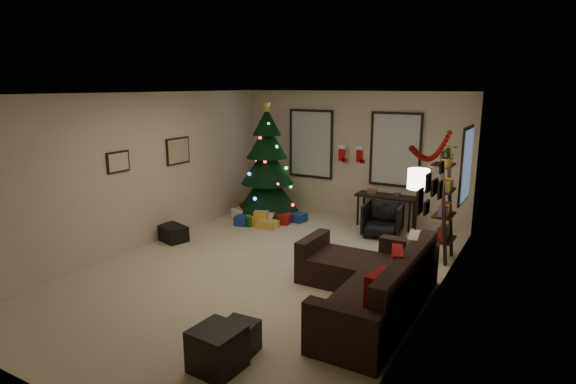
% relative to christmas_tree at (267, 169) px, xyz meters
% --- Properties ---
extents(floor, '(7.00, 7.00, 0.00)m').
position_rel_christmas_tree_xyz_m(floor, '(1.56, -2.62, -1.06)').
color(floor, '#C7B697').
rests_on(floor, ground).
extents(ceiling, '(7.00, 7.00, 0.00)m').
position_rel_christmas_tree_xyz_m(ceiling, '(1.56, -2.62, 1.64)').
color(ceiling, white).
rests_on(ceiling, floor).
extents(wall_back, '(5.00, 0.00, 5.00)m').
position_rel_christmas_tree_xyz_m(wall_back, '(1.56, 0.88, 0.29)').
color(wall_back, beige).
rests_on(wall_back, floor).
extents(wall_front, '(5.00, 0.00, 5.00)m').
position_rel_christmas_tree_xyz_m(wall_front, '(1.56, -6.12, 0.29)').
color(wall_front, beige).
rests_on(wall_front, floor).
extents(wall_left, '(0.00, 7.00, 7.00)m').
position_rel_christmas_tree_xyz_m(wall_left, '(-0.94, -2.62, 0.29)').
color(wall_left, beige).
rests_on(wall_left, floor).
extents(wall_right, '(0.00, 7.00, 7.00)m').
position_rel_christmas_tree_xyz_m(wall_right, '(4.06, -2.62, 0.29)').
color(wall_right, beige).
rests_on(wall_right, floor).
extents(window_back_left, '(1.05, 0.06, 1.50)m').
position_rel_christmas_tree_xyz_m(window_back_left, '(0.61, 0.85, 0.49)').
color(window_back_left, '#728CB2').
rests_on(window_back_left, wall_back).
extents(window_back_right, '(1.05, 0.06, 1.50)m').
position_rel_christmas_tree_xyz_m(window_back_right, '(2.51, 0.85, 0.49)').
color(window_back_right, '#728CB2').
rests_on(window_back_right, wall_back).
extents(window_right_wall, '(0.06, 0.90, 1.30)m').
position_rel_christmas_tree_xyz_m(window_right_wall, '(4.03, -0.07, 0.44)').
color(window_right_wall, '#728CB2').
rests_on(window_right_wall, wall_right).
extents(christmas_tree, '(1.37, 1.37, 2.55)m').
position_rel_christmas_tree_xyz_m(christmas_tree, '(0.00, 0.00, 0.00)').
color(christmas_tree, black).
rests_on(christmas_tree, floor).
extents(presents, '(1.50, 1.09, 0.30)m').
position_rel_christmas_tree_xyz_m(presents, '(0.14, -0.42, -0.94)').
color(presents, maroon).
rests_on(presents, floor).
extents(sofa, '(1.81, 2.64, 0.85)m').
position_rel_christmas_tree_xyz_m(sofa, '(3.41, -2.90, -0.78)').
color(sofa, black).
rests_on(sofa, floor).
extents(pillow_red_a, '(0.17, 0.43, 0.42)m').
position_rel_christmas_tree_xyz_m(pillow_red_a, '(3.77, -3.75, -0.42)').
color(pillow_red_a, maroon).
rests_on(pillow_red_a, sofa).
extents(pillow_red_b, '(0.27, 0.48, 0.47)m').
position_rel_christmas_tree_xyz_m(pillow_red_b, '(3.77, -3.03, -0.42)').
color(pillow_red_b, maroon).
rests_on(pillow_red_b, sofa).
extents(pillow_cream, '(0.20, 0.47, 0.46)m').
position_rel_christmas_tree_xyz_m(pillow_cream, '(3.77, -2.30, -0.43)').
color(pillow_cream, beige).
rests_on(pillow_cream, sofa).
extents(ottoman_near, '(0.50, 0.50, 0.45)m').
position_rel_christmas_tree_xyz_m(ottoman_near, '(2.55, -5.02, -0.83)').
color(ottoman_near, black).
rests_on(ottoman_near, floor).
extents(ottoman_far, '(0.38, 0.38, 0.35)m').
position_rel_christmas_tree_xyz_m(ottoman_far, '(2.56, -4.66, -0.88)').
color(ottoman_far, black).
rests_on(ottoman_far, floor).
extents(desk, '(1.21, 0.43, 0.65)m').
position_rel_christmas_tree_xyz_m(desk, '(2.45, 0.60, -0.48)').
color(desk, black).
rests_on(desk, floor).
extents(desk_chair, '(0.72, 0.68, 0.66)m').
position_rel_christmas_tree_xyz_m(desk_chair, '(2.60, -0.05, -0.73)').
color(desk_chair, black).
rests_on(desk_chair, floor).
extents(bookshelf, '(0.30, 0.54, 1.83)m').
position_rel_christmas_tree_xyz_m(bookshelf, '(3.86, -0.74, -0.17)').
color(bookshelf, black).
rests_on(bookshelf, floor).
extents(potted_plant, '(0.51, 0.47, 0.47)m').
position_rel_christmas_tree_xyz_m(potted_plant, '(3.86, -0.92, 0.74)').
color(potted_plant, '#4C4C4C').
rests_on(potted_plant, bookshelf).
extents(floor_lamp, '(0.33, 0.33, 1.56)m').
position_rel_christmas_tree_xyz_m(floor_lamp, '(3.51, -1.21, 0.25)').
color(floor_lamp, black).
rests_on(floor_lamp, floor).
extents(art_map, '(0.04, 0.60, 0.50)m').
position_rel_christmas_tree_xyz_m(art_map, '(-0.92, -1.71, 0.54)').
color(art_map, black).
rests_on(art_map, wall_left).
extents(art_abstract, '(0.04, 0.45, 0.35)m').
position_rel_christmas_tree_xyz_m(art_abstract, '(-0.92, -3.13, 0.53)').
color(art_abstract, black).
rests_on(art_abstract, wall_left).
extents(gallery, '(0.03, 1.25, 0.54)m').
position_rel_christmas_tree_xyz_m(gallery, '(4.04, -2.69, 0.51)').
color(gallery, black).
rests_on(gallery, wall_right).
extents(garland, '(0.08, 1.90, 0.30)m').
position_rel_christmas_tree_xyz_m(garland, '(4.01, -2.61, 1.02)').
color(garland, '#A5140C').
rests_on(garland, wall_right).
extents(stocking_left, '(0.20, 0.05, 0.36)m').
position_rel_christmas_tree_xyz_m(stocking_left, '(1.42, 0.70, 0.37)').
color(stocking_left, '#990F0C').
rests_on(stocking_left, wall_back).
extents(stocking_right, '(0.20, 0.05, 0.36)m').
position_rel_christmas_tree_xyz_m(stocking_right, '(1.75, 0.88, 0.34)').
color(stocking_right, '#990F0C').
rests_on(stocking_right, wall_back).
extents(storage_bin, '(0.65, 0.53, 0.28)m').
position_rel_christmas_tree_xyz_m(storage_bin, '(-0.69, -2.21, -0.92)').
color(storage_bin, black).
rests_on(storage_bin, floor).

